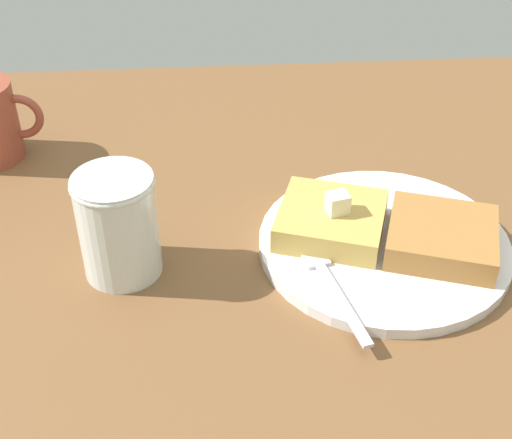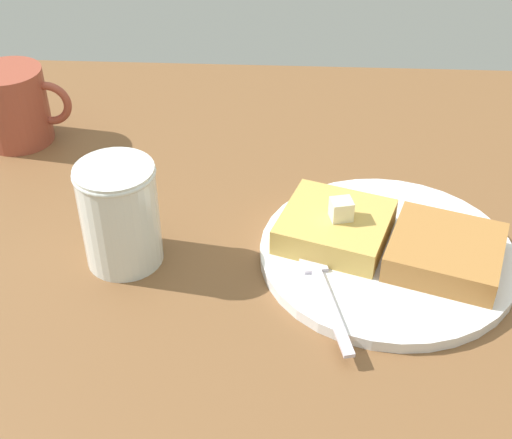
# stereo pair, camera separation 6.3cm
# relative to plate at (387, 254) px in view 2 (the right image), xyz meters

# --- Properties ---
(table_surface) EXTENTS (1.01, 1.01, 0.03)m
(table_surface) POSITION_rel_plate_xyz_m (0.02, -0.09, -0.02)
(table_surface) COLOR brown
(table_surface) RESTS_ON ground
(plate) EXTENTS (0.23, 0.23, 0.01)m
(plate) POSITION_rel_plate_xyz_m (0.00, 0.00, 0.00)
(plate) COLOR white
(plate) RESTS_ON table_surface
(toast_slice_left) EXTENTS (0.12, 0.12, 0.03)m
(toast_slice_left) POSITION_rel_plate_xyz_m (-0.05, 0.02, 0.02)
(toast_slice_left) COLOR tan
(toast_slice_left) RESTS_ON plate
(toast_slice_middle) EXTENTS (0.12, 0.12, 0.03)m
(toast_slice_middle) POSITION_rel_plate_xyz_m (0.05, -0.02, 0.02)
(toast_slice_middle) COLOR #A66E35
(toast_slice_middle) RESTS_ON plate
(butter_pat_primary) EXTENTS (0.02, 0.02, 0.02)m
(butter_pat_primary) POSITION_rel_plate_xyz_m (-0.04, 0.01, 0.04)
(butter_pat_primary) COLOR #F2EBC4
(butter_pat_primary) RESTS_ON toast_slice_left
(fork) EXTENTS (0.05, 0.16, 0.00)m
(fork) POSITION_rel_plate_xyz_m (-0.06, -0.05, 0.01)
(fork) COLOR silver
(fork) RESTS_ON plate
(syrup_jar) EXTENTS (0.07, 0.07, 0.10)m
(syrup_jar) POSITION_rel_plate_xyz_m (-0.24, -0.01, 0.04)
(syrup_jar) COLOR #431D0C
(syrup_jar) RESTS_ON table_surface
(coffee_mug) EXTENTS (0.10, 0.08, 0.09)m
(coffee_mug) POSITION_rel_plate_xyz_m (-0.40, 0.19, 0.04)
(coffee_mug) COLOR #9A4331
(coffee_mug) RESTS_ON table_surface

